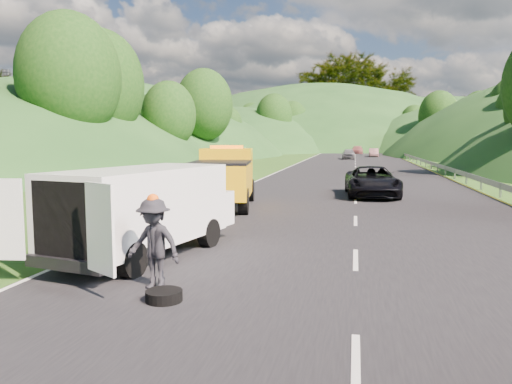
% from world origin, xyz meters
% --- Properties ---
extents(ground, '(320.00, 320.00, 0.00)m').
position_xyz_m(ground, '(0.00, 0.00, 0.00)').
color(ground, '#38661E').
rests_on(ground, ground).
extents(road_surface, '(14.00, 200.00, 0.02)m').
position_xyz_m(road_surface, '(3.00, 40.00, 0.01)').
color(road_surface, black).
rests_on(road_surface, ground).
extents(guardrail, '(0.06, 140.00, 1.52)m').
position_xyz_m(guardrail, '(10.30, 52.50, 0.00)').
color(guardrail, gray).
rests_on(guardrail, ground).
extents(tree_line_left, '(14.00, 140.00, 14.00)m').
position_xyz_m(tree_line_left, '(-19.00, 60.00, 0.00)').
color(tree_line_left, '#2B5017').
rests_on(tree_line_left, ground).
extents(tree_line_right, '(14.00, 140.00, 14.00)m').
position_xyz_m(tree_line_right, '(23.00, 60.00, 0.00)').
color(tree_line_right, '#2B5017').
rests_on(tree_line_right, ground).
extents(hills_backdrop, '(201.00, 288.60, 44.00)m').
position_xyz_m(hills_backdrop, '(6.50, 134.70, 0.00)').
color(hills_backdrop, '#2D5B23').
rests_on(hills_backdrop, ground).
extents(tow_truck, '(3.21, 6.57, 2.71)m').
position_xyz_m(tow_truck, '(-2.70, 6.75, 1.32)').
color(tow_truck, black).
rests_on(tow_truck, ground).
extents(white_van, '(4.09, 6.85, 2.28)m').
position_xyz_m(white_van, '(-2.27, -2.63, 1.29)').
color(white_van, black).
rests_on(white_van, ground).
extents(woman, '(0.67, 0.75, 1.69)m').
position_xyz_m(woman, '(-2.90, 1.71, 0.00)').
color(woman, white).
rests_on(woman, ground).
extents(child, '(0.69, 0.65, 1.12)m').
position_xyz_m(child, '(-2.56, -0.02, 0.00)').
color(child, tan).
rests_on(child, ground).
extents(worker, '(1.30, 0.93, 1.83)m').
position_xyz_m(worker, '(-0.97, -5.23, 0.00)').
color(worker, black).
rests_on(worker, ground).
extents(suitcase, '(0.43, 0.30, 0.63)m').
position_xyz_m(suitcase, '(-4.85, -0.42, 0.31)').
color(suitcase, '#555540').
rests_on(suitcase, ground).
extents(spare_tire, '(0.69, 0.69, 0.20)m').
position_xyz_m(spare_tire, '(-0.49, -5.94, 0.00)').
color(spare_tire, black).
rests_on(spare_tire, ground).
extents(passing_suv, '(2.92, 5.75, 1.56)m').
position_xyz_m(passing_suv, '(3.82, 12.15, 0.00)').
color(passing_suv, black).
rests_on(passing_suv, ground).
extents(dist_car_a, '(1.83, 4.54, 1.55)m').
position_xyz_m(dist_car_a, '(2.01, 60.16, 0.00)').
color(dist_car_a, '#515156').
rests_on(dist_car_a, ground).
extents(dist_car_b, '(1.46, 4.19, 1.38)m').
position_xyz_m(dist_car_b, '(5.96, 70.71, 0.00)').
color(dist_car_b, '#825658').
rests_on(dist_car_b, ground).
extents(dist_car_c, '(2.17, 5.34, 1.55)m').
position_xyz_m(dist_car_c, '(3.36, 85.95, 0.00)').
color(dist_car_c, '#9B514D').
rests_on(dist_car_c, ground).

